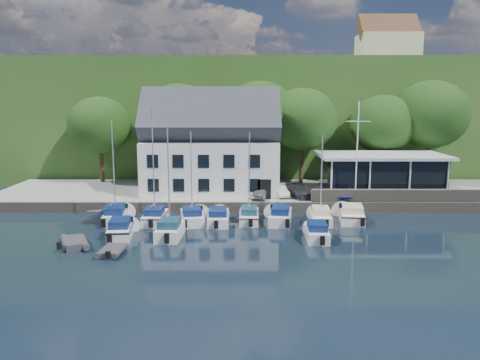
{
  "coord_description": "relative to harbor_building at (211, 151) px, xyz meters",
  "views": [
    {
      "loc": [
        -3.88,
        -32.98,
        10.85
      ],
      "look_at": [
        -3.92,
        9.0,
        3.54
      ],
      "focal_mm": 35.0,
      "sensor_mm": 36.0,
      "label": 1
    }
  ],
  "objects": [
    {
      "name": "car_dgrey",
      "position": [
        9.06,
        -2.84,
        -3.72
      ],
      "size": [
        2.68,
        4.62,
        1.26
      ],
      "primitive_type": "imported",
      "rotation": [
        0.0,
        0.0,
        0.22
      ],
      "color": "#333338",
      "rests_on": "quay"
    },
    {
      "name": "boat_r1_6",
      "position": [
        10.22,
        -9.11,
        -1.1
      ],
      "size": [
        2.21,
        6.22,
        8.51
      ],
      "primitive_type": null,
      "rotation": [
        0.0,
        0.0,
        -0.06
      ],
      "color": "white",
      "rests_on": "ground"
    },
    {
      "name": "dinghy_0",
      "position": [
        -9.22,
        -16.06,
        -4.97
      ],
      "size": [
        3.17,
        3.81,
        0.77
      ],
      "primitive_type": null,
      "rotation": [
        0.0,
        0.0,
        0.43
      ],
      "color": "#37363B",
      "rests_on": "ground"
    },
    {
      "name": "harbor_building",
      "position": [
        0.0,
        0.0,
        0.0
      ],
      "size": [
        14.4,
        8.2,
        8.7
      ],
      "primitive_type": null,
      "color": "white",
      "rests_on": "quay"
    },
    {
      "name": "boat_r1_2",
      "position": [
        -1.15,
        -9.32,
        -1.02
      ],
      "size": [
        3.02,
        6.17,
        8.67
      ],
      "primitive_type": null,
      "rotation": [
        0.0,
        0.0,
        0.17
      ],
      "color": "white",
      "rests_on": "ground"
    },
    {
      "name": "tree_3",
      "position": [
        10.29,
        5.15,
        1.2
      ],
      "size": [
        8.13,
        8.13,
        11.11
      ],
      "primitive_type": null,
      "color": "black",
      "rests_on": "quay"
    },
    {
      "name": "dinghy_1",
      "position": [
        -5.96,
        -17.81,
        -5.03
      ],
      "size": [
        1.82,
        2.85,
        0.64
      ],
      "primitive_type": null,
      "rotation": [
        0.0,
        0.0,
        -0.06
      ],
      "color": "#37363B",
      "rests_on": "ground"
    },
    {
      "name": "boat_r2_3",
      "position": [
        9.08,
        -14.18,
        -4.65
      ],
      "size": [
        2.06,
        5.56,
        1.41
      ],
      "primitive_type": null,
      "rotation": [
        0.0,
        0.0,
        -0.05
      ],
      "color": "white",
      "rests_on": "ground"
    },
    {
      "name": "tree_0",
      "position": [
        -13.47,
        5.82,
        0.71
      ],
      "size": [
        7.41,
        7.41,
        10.13
      ],
      "primitive_type": null,
      "color": "black",
      "rests_on": "quay"
    },
    {
      "name": "boat_r1_5",
      "position": [
        6.66,
        -9.14,
        -4.6
      ],
      "size": [
        2.94,
        6.66,
        1.51
      ],
      "primitive_type": null,
      "rotation": [
        0.0,
        0.0,
        -0.16
      ],
      "color": "white",
      "rests_on": "ground"
    },
    {
      "name": "car_white",
      "position": [
        7.14,
        -2.63,
        -3.8
      ],
      "size": [
        1.91,
        3.55,
        1.11
      ],
      "primitive_type": "imported",
      "rotation": [
        0.0,
        0.0,
        0.23
      ],
      "color": "silver",
      "rests_on": "quay"
    },
    {
      "name": "seawall",
      "position": [
        19.0,
        -5.1,
        -3.75
      ],
      "size": [
        18.0,
        0.5,
        1.2
      ],
      "primitive_type": "cube",
      "color": "#6F6659",
      "rests_on": "quay"
    },
    {
      "name": "tree_2",
      "position": [
        5.42,
        5.75,
        1.62
      ],
      "size": [
        8.73,
        8.73,
        11.93
      ],
      "primitive_type": null,
      "color": "black",
      "rests_on": "quay"
    },
    {
      "name": "boat_r1_1",
      "position": [
        -4.42,
        -9.49,
        -0.84
      ],
      "size": [
        2.06,
        5.52,
        9.03
      ],
      "primitive_type": null,
      "rotation": [
        0.0,
        0.0,
        -0.02
      ],
      "color": "white",
      "rests_on": "ground"
    },
    {
      "name": "farmhouse",
      "position": [
        29.0,
        35.5,
        14.75
      ],
      "size": [
        10.4,
        7.0,
        8.2
      ],
      "primitive_type": null,
      "color": "beige",
      "rests_on": "hillside"
    },
    {
      "name": "boat_r2_0",
      "position": [
        -6.37,
        -13.67,
        -4.57
      ],
      "size": [
        2.58,
        6.13,
        1.55
      ],
      "primitive_type": null,
      "rotation": [
        0.0,
        0.0,
        0.12
      ],
      "color": "white",
      "rests_on": "ground"
    },
    {
      "name": "quay",
      "position": [
        7.0,
        1.0,
        -4.85
      ],
      "size": [
        60.0,
        13.0,
        1.0
      ],
      "primitive_type": "cube",
      "color": "gray",
      "rests_on": "ground"
    },
    {
      "name": "tree_1",
      "position": [
        -4.04,
        5.36,
        1.46
      ],
      "size": [
        8.5,
        8.5,
        11.61
      ],
      "primitive_type": null,
      "color": "black",
      "rests_on": "quay"
    },
    {
      "name": "gangway",
      "position": [
        -9.5,
        -7.5,
        -5.35
      ],
      "size": [
        1.2,
        6.0,
        1.4
      ],
      "primitive_type": null,
      "color": "silver",
      "rests_on": "ground"
    },
    {
      "name": "club_pavilion",
      "position": [
        18.0,
        -0.5,
        -2.3
      ],
      "size": [
        13.2,
        7.2,
        4.1
      ],
      "primitive_type": null,
      "color": "black",
      "rests_on": "quay"
    },
    {
      "name": "quay_face",
      "position": [
        7.0,
        -5.5,
        -4.85
      ],
      "size": [
        60.0,
        0.3,
        1.0
      ],
      "primitive_type": "cube",
      "color": "#6F6659",
      "rests_on": "ground"
    },
    {
      "name": "ground",
      "position": [
        7.0,
        -16.5,
        -5.35
      ],
      "size": [
        180.0,
        180.0,
        0.0
      ],
      "primitive_type": "plane",
      "color": "black",
      "rests_on": "ground"
    },
    {
      "name": "boat_r1_7",
      "position": [
        13.1,
        -8.68,
        -4.6
      ],
      "size": [
        3.19,
        6.65,
        1.51
      ],
      "primitive_type": null,
      "rotation": [
        0.0,
        0.0,
        -0.16
      ],
      "color": "white",
      "rests_on": "ground"
    },
    {
      "name": "boat_r2_1",
      "position": [
        -2.45,
        -13.8,
        -0.59
      ],
      "size": [
        2.22,
        5.64,
        9.53
      ],
      "primitive_type": null,
      "rotation": [
        0.0,
        0.0,
        -0.04
      ],
      "color": "white",
      "rests_on": "ground"
    },
    {
      "name": "tree_4",
      "position": [
        19.83,
        5.65,
        0.82
      ],
      "size": [
        7.56,
        7.56,
        10.33
      ],
      "primitive_type": null,
      "color": "black",
      "rests_on": "quay"
    },
    {
      "name": "car_silver",
      "position": [
        5.15,
        -3.58,
        -3.74
      ],
      "size": [
        2.26,
        3.8,
        1.21
      ],
      "primitive_type": "imported",
      "rotation": [
        0.0,
        0.0,
        -0.25
      ],
      "color": "#9F9EA3",
      "rests_on": "quay"
    },
    {
      "name": "boat_r1_3",
      "position": [
        1.15,
        -9.39,
        -4.67
      ],
      "size": [
        2.15,
        6.28,
        1.36
      ],
      "primitive_type": null,
      "rotation": [
        0.0,
        0.0,
        0.02
      ],
      "color": "white",
      "rests_on": "ground"
    },
    {
      "name": "boat_r1_0",
      "position": [
        -8.02,
        -8.96,
        -0.71
      ],
      "size": [
        2.92,
        6.92,
        9.27
      ],
      "primitive_type": null,
      "rotation": [
        0.0,
        0.0,
        0.14
      ],
      "color": "white",
      "rests_on": "ground"
    },
    {
      "name": "tree_5",
      "position": [
        25.41,
        5.62,
        1.65
      ],
      "size": [
        8.78,
        8.78,
        11.99
      ],
      "primitive_type": null,
      "color": "black",
      "rests_on": "quay"
    },
    {
      "name": "car_blue",
      "position": [
        13.33,
        -3.28,
        -3.66
      ],
      "size": [
        1.94,
        4.14,
        1.37
      ],
      "primitive_type": "imported",
      "rotation": [
        0.0,
        0.0,
        -0.09
      ],
      "color": "navy",
      "rests_on": "quay"
    },
    {
      "name": "field_patch",
      "position": [
        15.0,
        53.5,
        10.8
      ],
      "size": [
        50.0,
        30.0,
        0.3
      ],
      "primitive_type": "cube",
      "color": "#526030",
      "rests_on": "hillside"
    },
    {
      "name": "boat_r1_4",
      "position": [
        3.9,
        -8.94,
        -1.11
      ],
      "size": [
        2.01,
        6.08,
        8.48
      ],
      "primitive_type": null,
      "rotation": [
        0.0,
        0.0,
        -0.04
      ],
      "color": "white",
      "rests_on": "ground"
    },
    {
      "name": "flagpole",
      "position": [
        14.38,
        -4.58,
        0.47
      ],
      "size": [
        2.32,
        0.2,
        9.65
      ],
      "primitive_type": null,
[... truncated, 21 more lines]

